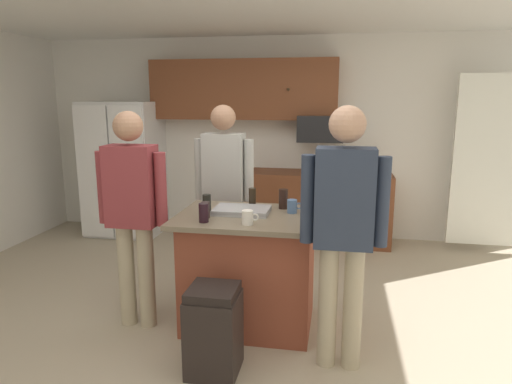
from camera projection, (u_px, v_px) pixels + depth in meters
The scene contains 20 objects.
floor at pixel (227, 331), 3.67m from camera, with size 7.04×7.04×0.00m, color #B7A88E.
back_wall at pixel (276, 138), 6.10m from camera, with size 6.40×0.10×2.60m, color white.
french_door_window_panel at pixel (493, 162), 5.30m from camera, with size 0.90×0.06×2.00m, color white.
cabinet_run_upper at pixel (243, 90), 5.85m from camera, with size 2.40×0.38×0.75m.
cabinet_run_lower at pixel (318, 207), 5.86m from camera, with size 1.80×0.63×0.90m.
refrigerator at pixel (124, 169), 6.13m from camera, with size 0.94×0.76×1.77m.
microwave_over_range at pixel (321, 129), 5.67m from camera, with size 0.56×0.40×0.32m, color black.
kitchen_island at pixel (249, 269), 3.70m from camera, with size 1.14×0.85×0.93m.
person_elder_center at pixel (133, 205), 3.58m from camera, with size 0.57×0.23×1.74m.
person_guest_left at pixel (344, 221), 3.00m from camera, with size 0.57×0.24×1.79m.
person_guest_by_door at pixel (224, 184), 4.33m from camera, with size 0.57×0.23×1.77m.
glass_stout_tall at pixel (204, 213), 3.39m from camera, with size 0.07×0.07×0.14m.
mug_ceramic_white at pixel (292, 206), 3.66m from camera, with size 0.12×0.08×0.11m.
glass_pilsner at pixel (283, 199), 3.79m from camera, with size 0.08×0.08×0.16m.
glass_short_whisky at pixel (252, 198), 3.84m from camera, with size 0.06×0.06×0.16m.
mug_blue_stoneware at pixel (248, 217), 3.33m from camera, with size 0.13×0.08×0.11m.
glass_dark_ale at pixel (205, 210), 3.51m from camera, with size 0.07×0.07×0.13m.
tumbler_amber at pixel (207, 203), 3.68m from camera, with size 0.07×0.07×0.15m.
serving_tray at pixel (242, 210), 3.66m from camera, with size 0.44×0.30×0.04m.
trash_bin at pixel (214, 330), 3.08m from camera, with size 0.34×0.34×0.61m.
Camera 1 is at (0.83, -3.27, 1.85)m, focal length 32.10 mm.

